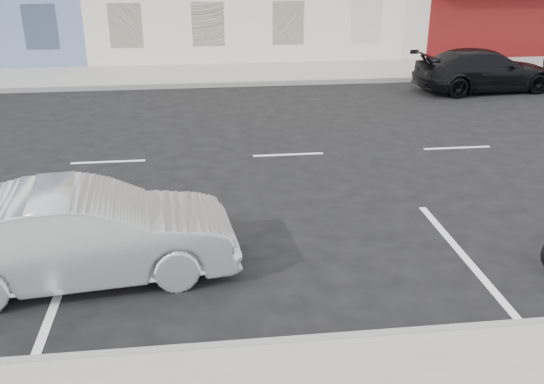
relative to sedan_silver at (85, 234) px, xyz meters
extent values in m
plane|color=black|center=(5.63, 4.99, -0.69)|extent=(120.00, 120.00, 0.00)
cube|color=gray|center=(0.63, 13.69, -0.62)|extent=(80.00, 3.40, 0.15)
cube|color=gray|center=(0.63, -2.01, -0.61)|extent=(80.00, 0.12, 0.16)
cube|color=gray|center=(0.63, 11.99, -0.61)|extent=(80.00, 0.12, 0.16)
imported|color=#9CA0A4|center=(0.00, 0.00, 0.00)|extent=(4.36, 1.94, 1.39)
imported|color=black|center=(10.75, 10.46, -0.04)|extent=(4.68, 2.24, 1.32)
camera|label=1|loc=(1.69, -7.87, 3.83)|focal=40.00mm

